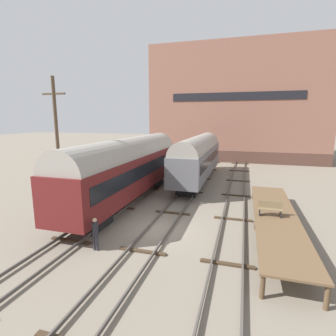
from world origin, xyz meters
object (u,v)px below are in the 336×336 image
object	(u,v)px
bench	(270,208)
train_car_grey	(198,156)
utility_pole	(58,146)
train_car_maroon	(128,166)
person_worker	(95,231)

from	to	relation	value
bench	train_car_grey	bearing A→B (deg)	118.37
train_car_grey	utility_pole	world-z (taller)	utility_pole
train_car_maroon	utility_pole	world-z (taller)	utility_pole
train_car_maroon	bench	distance (m)	11.60
bench	utility_pole	distance (m)	14.85
train_car_grey	train_car_maroon	bearing A→B (deg)	-116.48
train_car_maroon	person_worker	world-z (taller)	train_car_maroon
train_car_grey	person_worker	bearing A→B (deg)	-98.14
train_car_grey	bench	distance (m)	13.95
person_worker	utility_pole	world-z (taller)	utility_pole
train_car_grey	train_car_maroon	world-z (taller)	train_car_maroon
train_car_maroon	utility_pole	size ratio (longest dim) A/B	1.81
train_car_maroon	utility_pole	bearing A→B (deg)	-129.10
bench	utility_pole	size ratio (longest dim) A/B	0.14
train_car_grey	utility_pole	bearing A→B (deg)	-120.97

